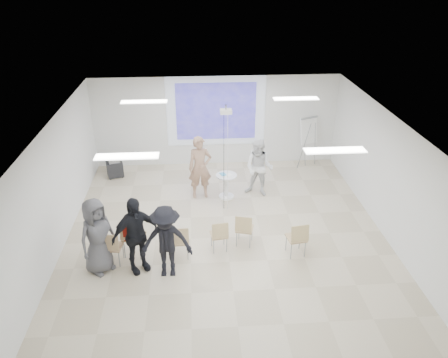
{
  "coord_description": "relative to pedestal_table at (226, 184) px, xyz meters",
  "views": [
    {
      "loc": [
        -0.7,
        -9.13,
        6.31
      ],
      "look_at": [
        0.0,
        0.8,
        1.25
      ],
      "focal_mm": 35.0,
      "sensor_mm": 36.0,
      "label": 1
    }
  ],
  "objects": [
    {
      "name": "wall_back",
      "position": [
        -0.16,
        2.47,
        1.08
      ],
      "size": [
        8.0,
        0.1,
        3.0
      ],
      "primitive_type": "cube",
      "color": "silver",
      "rests_on": "floor"
    },
    {
      "name": "wall_right",
      "position": [
        3.89,
        -2.08,
        1.08
      ],
      "size": [
        0.1,
        9.0,
        3.0
      ],
      "primitive_type": "cube",
      "color": "silver",
      "rests_on": "floor"
    },
    {
      "name": "chair_left_inner",
      "position": [
        -1.29,
        -2.83,
        0.1
      ],
      "size": [
        0.43,
        0.46,
        0.87
      ],
      "rotation": [
        0.0,
        0.0,
        0.05
      ],
      "color": "tan",
      "rests_on": "floor"
    },
    {
      "name": "floor",
      "position": [
        -0.16,
        -2.08,
        -0.47
      ],
      "size": [
        8.0,
        9.0,
        0.1
      ],
      "primitive_type": "cube",
      "color": "beige",
      "rests_on": "ground"
    },
    {
      "name": "red_jacket",
      "position": [
        -2.36,
        -2.83,
        0.3
      ],
      "size": [
        0.42,
        0.19,
        0.39
      ],
      "primitive_type": "cube",
      "rotation": [
        0.0,
        0.0,
        -0.24
      ],
      "color": "#A41D14",
      "rests_on": "chair_left_mid"
    },
    {
      "name": "projection_halo",
      "position": [
        -0.16,
        2.41,
        1.43
      ],
      "size": [
        3.2,
        0.01,
        2.3
      ],
      "primitive_type": "cube",
      "color": "silver",
      "rests_on": "wall_back"
    },
    {
      "name": "fluor_panel_ne",
      "position": [
        1.84,
        -0.08,
        2.55
      ],
      "size": [
        1.2,
        0.3,
        0.02
      ],
      "primitive_type": "cube",
      "color": "white",
      "rests_on": "ceiling"
    },
    {
      "name": "av_cart",
      "position": [
        -3.46,
        1.6,
        -0.08
      ],
      "size": [
        0.58,
        0.51,
        0.73
      ],
      "rotation": [
        0.0,
        0.0,
        0.3
      ],
      "color": "black",
      "rests_on": "floor"
    },
    {
      "name": "audience_mid",
      "position": [
        -1.55,
        -3.4,
        0.56
      ],
      "size": [
        1.28,
        0.72,
        1.95
      ],
      "primitive_type": "imported",
      "rotation": [
        0.0,
        0.0,
        -0.03
      ],
      "color": "black",
      "rests_on": "floor"
    },
    {
      "name": "ceiling",
      "position": [
        -0.16,
        -2.08,
        2.63
      ],
      "size": [
        8.0,
        9.0,
        0.1
      ],
      "primitive_type": "cube",
      "color": "white",
      "rests_on": "wall_back"
    },
    {
      "name": "wall_left",
      "position": [
        -4.21,
        -2.08,
        1.08
      ],
      "size": [
        0.1,
        9.0,
        3.0
      ],
      "primitive_type": "cube",
      "color": "silver",
      "rests_on": "floor"
    },
    {
      "name": "chair_right_inner",
      "position": [
        0.25,
        -2.44,
        0.09
      ],
      "size": [
        0.51,
        0.53,
        0.86
      ],
      "rotation": [
        0.0,
        0.0,
        -0.28
      ],
      "color": "tan",
      "rests_on": "floor"
    },
    {
      "name": "flipchart_easel",
      "position": [
        2.84,
        1.94,
        0.86
      ],
      "size": [
        0.7,
        0.56,
        1.73
      ],
      "rotation": [
        0.0,
        0.0,
        0.4
      ],
      "color": "gray",
      "rests_on": "floor"
    },
    {
      "name": "laptop",
      "position": [
        -1.29,
        -2.74,
        0.05
      ],
      "size": [
        0.33,
        0.25,
        0.03
      ],
      "primitive_type": "imported",
      "rotation": [
        0.0,
        0.0,
        3.19
      ],
      "color": "black",
      "rests_on": "chair_left_inner"
    },
    {
      "name": "chair_left_mid",
      "position": [
        -2.38,
        -2.7,
        0.17
      ],
      "size": [
        0.58,
        0.6,
        1.0
      ],
      "rotation": [
        0.0,
        0.0,
        -0.24
      ],
      "color": "tan",
      "rests_on": "floor"
    },
    {
      "name": "chair_center",
      "position": [
        -0.36,
        -2.63,
        0.07
      ],
      "size": [
        0.44,
        0.47,
        0.83
      ],
      "rotation": [
        0.0,
        0.0,
        0.14
      ],
      "color": "tan",
      "rests_on": "floor"
    },
    {
      "name": "fluor_panel_nw",
      "position": [
        -2.16,
        -0.08,
        2.55
      ],
      "size": [
        1.2,
        0.3,
        0.02
      ],
      "primitive_type": "cube",
      "color": "white",
      "rests_on": "ceiling"
    },
    {
      "name": "chair_far_left",
      "position": [
        -2.82,
        -2.97,
        0.1
      ],
      "size": [
        0.46,
        0.49,
        0.87
      ],
      "rotation": [
        0.0,
        0.0,
        -0.13
      ],
      "color": "tan",
      "rests_on": "floor"
    },
    {
      "name": "pedestal_table",
      "position": [
        0.0,
        0.0,
        0.0
      ],
      "size": [
        0.79,
        0.79,
        0.75
      ],
      "rotation": [
        0.0,
        0.0,
        0.37
      ],
      "color": "white",
      "rests_on": "floor"
    },
    {
      "name": "audience_outer",
      "position": [
        -3.07,
        -3.13,
        0.59
      ],
      "size": [
        1.14,
        1.16,
        2.01
      ],
      "primitive_type": "imported",
      "rotation": [
        0.0,
        0.0,
        0.82
      ],
      "color": "#57565B",
      "rests_on": "floor"
    },
    {
      "name": "controller_left",
      "position": [
        -0.57,
        0.38,
        0.97
      ],
      "size": [
        0.05,
        0.12,
        0.04
      ],
      "primitive_type": "cube",
      "rotation": [
        0.0,
        0.0,
        0.11
      ],
      "color": "white",
      "rests_on": "player_left"
    },
    {
      "name": "player_right",
      "position": [
        0.96,
        0.1,
        0.54
      ],
      "size": [
        1.16,
        1.07,
        1.92
      ],
      "primitive_type": "imported",
      "rotation": [
        0.0,
        0.0,
        -0.45
      ],
      "color": "white",
      "rests_on": "floor"
    },
    {
      "name": "audience_left",
      "position": [
        -2.23,
        -3.19,
        0.63
      ],
      "size": [
        1.43,
        1.26,
        2.1
      ],
      "primitive_type": "imported",
      "rotation": [
        0.0,
        0.0,
        0.54
      ],
      "color": "black",
      "rests_on": "floor"
    },
    {
      "name": "ceiling_projector",
      "position": [
        -0.06,
        -0.58,
        2.27
      ],
      "size": [
        0.3,
        0.25,
        3.0
      ],
      "color": "white",
      "rests_on": "ceiling"
    },
    {
      "name": "controller_right",
      "position": [
        0.78,
        0.35,
        0.88
      ],
      "size": [
        0.08,
        0.12,
        0.04
      ],
      "primitive_type": "cube",
      "rotation": [
        0.0,
        0.0,
        -0.45
      ],
      "color": "white",
      "rests_on": "player_right"
    },
    {
      "name": "projection_image",
      "position": [
        -0.16,
        2.39,
        1.43
      ],
      "size": [
        2.6,
        0.01,
        1.9
      ],
      "primitive_type": "cube",
      "color": "#342E9F",
      "rests_on": "wall_back"
    },
    {
      "name": "player_left",
      "position": [
        -0.75,
        0.13,
        0.63
      ],
      "size": [
        0.82,
        0.6,
        2.11
      ],
      "primitive_type": "imported",
      "rotation": [
        0.0,
        0.0,
        0.11
      ],
      "color": "tan",
      "rests_on": "floor"
    },
    {
      "name": "fluor_panel_sw",
      "position": [
        -2.16,
        -3.58,
        2.55
      ],
      "size": [
        1.2,
        0.3,
        0.02
      ],
      "primitive_type": "cube",
      "color": "white",
      "rests_on": "ceiling"
    },
    {
      "name": "chair_right_far",
      "position": [
        1.44,
        -2.95,
        0.12
      ],
      "size": [
        0.49,
        0.51,
        0.91
      ],
      "rotation": [
        0.0,
        0.0,
        0.15
      ],
      "color": "tan",
      "rests_on": "floor"
    },
    {
      "name": "fluor_panel_se",
      "position": [
        1.84,
        -3.58,
        2.55
      ],
      "size": [
        1.2,
        0.3,
        0.02
      ],
      "primitive_type": "cube",
      "color": "white",
      "rests_on": "ceiling"
    }
  ]
}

